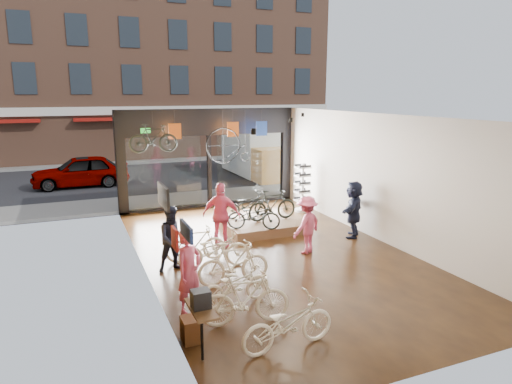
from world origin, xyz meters
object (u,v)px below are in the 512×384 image
floor_bike_1 (245,299)px  customer_5 (354,209)px  floor_bike_2 (235,285)px  floor_bike_3 (233,263)px  floor_bike_0 (288,323)px  customer_1 (173,239)px  box_truck (260,154)px  customer_2 (221,215)px  floor_bike_5 (196,244)px  display_bike_mid (272,205)px  sunglasses_rack (302,188)px  penny_farthing (230,147)px  display_platform (262,226)px  display_bike_right (247,205)px  display_bike_left (254,216)px  hung_bike (153,138)px  floor_bike_4 (214,250)px  customer_0 (189,271)px  street_car (80,171)px  customer_3 (307,225)px

floor_bike_1 → customer_5: 6.41m
floor_bike_2 → floor_bike_3: size_ratio=0.95×
floor_bike_0 → customer_1: 4.45m
box_truck → customer_5: size_ratio=3.62×
customer_2 → floor_bike_5: bearing=72.7°
display_bike_mid → customer_1: bearing=120.5°
floor_bike_2 → sunglasses_rack: (4.99, 6.33, 0.47)m
box_truck → penny_farthing: penny_farthing is taller
box_truck → customer_2: size_ratio=3.37×
display_platform → display_bike_right: size_ratio=1.47×
box_truck → floor_bike_0: (-6.06, -15.48, -0.79)m
floor_bike_0 → floor_bike_3: size_ratio=1.04×
floor_bike_0 → display_bike_mid: (2.73, 6.65, 0.34)m
display_bike_right → display_bike_left: bearing=165.1°
floor_bike_0 → display_bike_right: bearing=-20.2°
display_bike_mid → display_bike_right: size_ratio=1.04×
display_bike_right → customer_2: bearing=137.6°
display_bike_right → hung_bike: hung_bike is taller
customer_5 → hung_bike: hung_bike is taller
sunglasses_rack → display_bike_right: bearing=-168.2°
customer_5 → floor_bike_4: bearing=-39.2°
floor_bike_4 → sunglasses_rack: (4.76, 4.16, 0.42)m
customer_0 → customer_1: customer_0 is taller
customer_0 → hung_bike: 7.03m
sunglasses_rack → floor_bike_0: bearing=-128.8°
display_bike_mid → customer_5: bearing=-131.9°
street_car → penny_farthing: bearing=33.2°
floor_bike_0 → customer_2: size_ratio=0.94×
display_bike_mid → display_bike_left: bearing=126.2°
floor_bike_4 → penny_farthing: bearing=-15.8°
floor_bike_1 → hung_bike: bearing=11.2°
floor_bike_2 → penny_farthing: penny_farthing is taller
box_truck → customer_5: bearing=-97.3°
floor_bike_2 → display_platform: bearing=-37.7°
display_bike_mid → customer_5: 2.62m
customer_3 → box_truck: bearing=-132.7°
box_truck → customer_2: (-5.42, -9.90, -0.31)m
display_platform → customer_2: customer_2 is taller
display_platform → penny_farthing: penny_farthing is taller
floor_bike_1 → floor_bike_5: bearing=8.8°
floor_bike_1 → customer_5: size_ratio=1.00×
floor_bike_3 → display_bike_left: display_bike_left is taller
floor_bike_5 → display_platform: bearing=-50.8°
floor_bike_4 → floor_bike_1: bearing=-177.9°
display_platform → display_bike_right: display_bike_right is taller
street_car → floor_bike_2: street_car is taller
floor_bike_0 → customer_1: customer_1 is taller
street_car → display_bike_left: (4.59, -10.57, -0.02)m
floor_bike_1 → penny_farthing: 8.49m
box_truck → floor_bike_5: (-6.43, -10.74, -0.78)m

